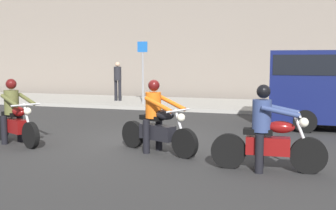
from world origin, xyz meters
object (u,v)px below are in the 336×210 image
motorcycle_with_rider_denim_blue (267,136)px  street_sign_post (143,66)px  pedestrian_bystander (118,78)px  motorcycle_with_rider_olive (14,117)px  motorcycle_with_rider_orange_stripe (157,123)px

motorcycle_with_rider_denim_blue → street_sign_post: street_sign_post is taller
motorcycle_with_rider_denim_blue → pedestrian_bystander: 12.12m
motorcycle_with_rider_olive → motorcycle_with_rider_orange_stripe: bearing=2.2°
motorcycle_with_rider_denim_blue → motorcycle_with_rider_orange_stripe: (-2.38, 0.79, 0.00)m
motorcycle_with_rider_olive → motorcycle_with_rider_denim_blue: bearing=-6.2°
motorcycle_with_rider_denim_blue → street_sign_post: bearing=123.4°
motorcycle_with_rider_olive → motorcycle_with_rider_denim_blue: (5.95, -0.65, 0.01)m
motorcycle_with_rider_olive → pedestrian_bystander: pedestrian_bystander is taller
motorcycle_with_rider_denim_blue → motorcycle_with_rider_orange_stripe: motorcycle_with_rider_orange_stripe is taller
motorcycle_with_rider_olive → motorcycle_with_rider_denim_blue: motorcycle_with_rider_denim_blue is taller
street_sign_post → motorcycle_with_rider_orange_stripe: bearing=-66.9°
motorcycle_with_rider_denim_blue → pedestrian_bystander: bearing=127.3°
motorcycle_with_rider_orange_stripe → street_sign_post: 8.75m
motorcycle_with_rider_orange_stripe → pedestrian_bystander: size_ratio=1.15×
motorcycle_with_rider_olive → street_sign_post: 8.21m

